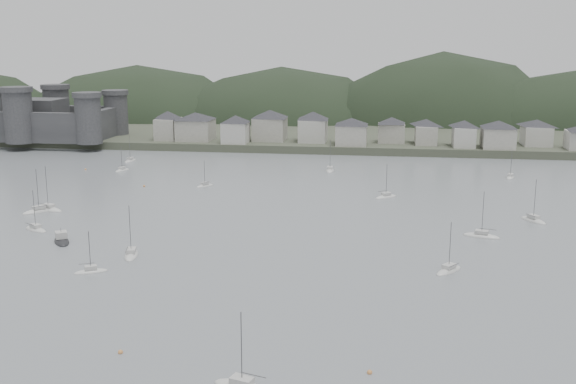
# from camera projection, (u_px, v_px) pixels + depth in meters

# --- Properties ---
(ground) EXTENTS (900.00, 900.00, 0.00)m
(ground) POSITION_uv_depth(u_px,v_px,m) (212.00, 346.00, 96.49)
(ground) COLOR slate
(ground) RESTS_ON ground
(far_shore_land) EXTENTS (900.00, 250.00, 3.00)m
(far_shore_land) POSITION_uv_depth(u_px,v_px,m) (345.00, 117.00, 381.40)
(far_shore_land) COLOR #383D2D
(far_shore_land) RESTS_ON ground
(forested_ridge) EXTENTS (851.55, 103.94, 102.57)m
(forested_ridge) POSITION_uv_depth(u_px,v_px,m) (350.00, 146.00, 358.70)
(forested_ridge) COLOR black
(forested_ridge) RESTS_ON ground
(castle) EXTENTS (66.00, 43.00, 20.00)m
(castle) POSITION_uv_depth(u_px,v_px,m) (39.00, 118.00, 284.86)
(castle) COLOR #343537
(castle) RESTS_ON far_shore_land
(waterfront_town) EXTENTS (451.48, 28.46, 12.92)m
(waterfront_town) POSITION_uv_depth(u_px,v_px,m) (458.00, 130.00, 264.81)
(waterfront_town) COLOR gray
(waterfront_town) RESTS_ON far_shore_land
(moored_fleet) EXTENTS (265.77, 172.33, 13.25)m
(moored_fleet) POSITION_uv_depth(u_px,v_px,m) (292.00, 233.00, 152.94)
(moored_fleet) COLOR silver
(moored_fleet) RESTS_ON ground
(motor_launch_far) EXTENTS (6.94, 8.61, 3.97)m
(motor_launch_far) POSITION_uv_depth(u_px,v_px,m) (62.00, 241.00, 146.69)
(motor_launch_far) COLOR black
(motor_launch_far) RESTS_ON ground
(mooring_buoys) EXTENTS (155.30, 132.81, 0.70)m
(mooring_buoys) POSITION_uv_depth(u_px,v_px,m) (245.00, 234.00, 152.21)
(mooring_buoys) COLOR #CD8544
(mooring_buoys) RESTS_ON ground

